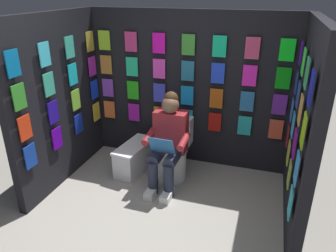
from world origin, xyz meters
TOP-DOWN VIEW (x-y plane):
  - ground_plane at (0.00, 0.00)m, footprint 30.00×30.00m
  - display_wall_back at (0.00, -1.81)m, footprint 2.81×0.14m
  - display_wall_left at (-1.40, -0.88)m, footprint 0.14×1.77m
  - display_wall_right at (1.40, -0.88)m, footprint 0.14×1.77m
  - toilet at (0.06, -1.31)m, footprint 0.41×0.56m
  - person_reading at (0.06, -1.08)m, footprint 0.53×0.69m
  - comic_longbox_near at (0.59, -1.25)m, footprint 0.38×0.72m

SIDE VIEW (x-z plane):
  - ground_plane at x=0.00m, z-range 0.00..0.00m
  - comic_longbox_near at x=0.59m, z-range 0.00..0.39m
  - toilet at x=0.06m, z-range -0.06..0.71m
  - person_reading at x=0.06m, z-range 0.00..1.20m
  - display_wall_left at x=-1.40m, z-range 0.00..2.08m
  - display_wall_right at x=1.40m, z-range 0.00..2.08m
  - display_wall_back at x=0.00m, z-range 0.00..2.08m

